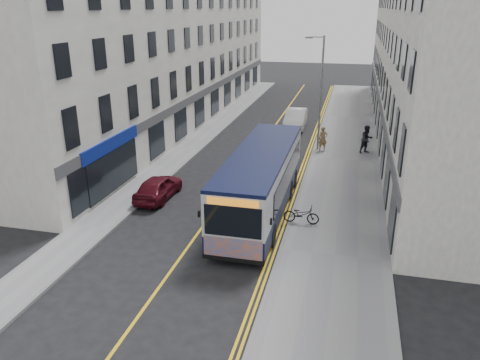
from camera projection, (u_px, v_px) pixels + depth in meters
The scene contains 17 objects.
ground at pixel (201, 229), 22.00m from camera, with size 140.00×140.00×0.00m, color black.
pavement_east at pixel (345, 160), 31.52m from camera, with size 4.50×64.00×0.12m, color gray.
pavement_west at pixel (187, 149), 34.01m from camera, with size 2.00×64.00×0.12m, color gray.
kerb_east at pixel (311, 158), 32.02m from camera, with size 0.18×64.00×0.13m, color slate.
kerb_west at pixel (200, 150), 33.79m from camera, with size 0.18×64.00×0.13m, color slate.
road_centre_line at pixel (254, 155), 32.93m from camera, with size 0.12×64.00×0.01m, color yellow.
road_dbl_yellow_inner at pixel (305, 158), 32.14m from camera, with size 0.10×64.00×0.01m, color yellow.
road_dbl_yellow_outer at pixel (308, 159), 32.10m from camera, with size 0.10×64.00×0.01m, color yellow.
terrace_east at pixel (424, 52), 36.30m from camera, with size 6.00×46.00×13.00m, color white.
terrace_west at pixel (176, 47), 40.84m from camera, with size 6.00×46.00×13.00m, color white.
streetlamp at pixel (320, 90), 32.29m from camera, with size 1.32×0.18×8.00m.
city_bus at pixel (261, 180), 23.12m from camera, with size 2.61×11.18×3.25m.
bicycle at pixel (301, 214), 22.16m from camera, with size 0.60×1.71×0.90m, color black.
pedestrian_near at pixel (323, 139), 33.12m from camera, with size 0.64×0.42×1.75m, color olive.
pedestrian_far at pixel (367, 139), 32.60m from camera, with size 0.96×0.75×1.97m, color black.
car_white at pixel (296, 118), 40.02m from camera, with size 1.67×4.79×1.58m, color silver.
car_maroon at pixel (158, 187), 25.26m from camera, with size 1.54×3.82×1.30m, color #510D18.
Camera 1 is at (6.46, -18.82, 9.85)m, focal length 35.00 mm.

